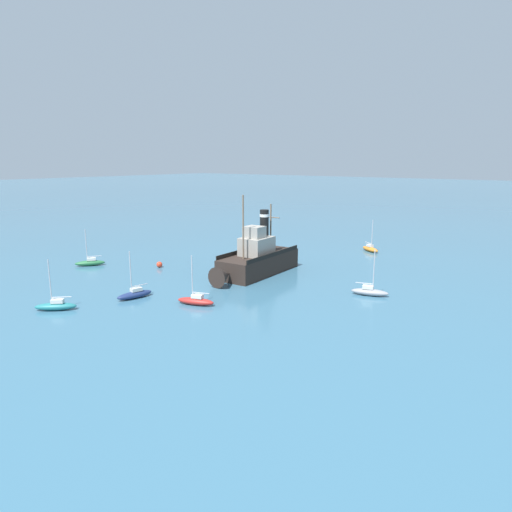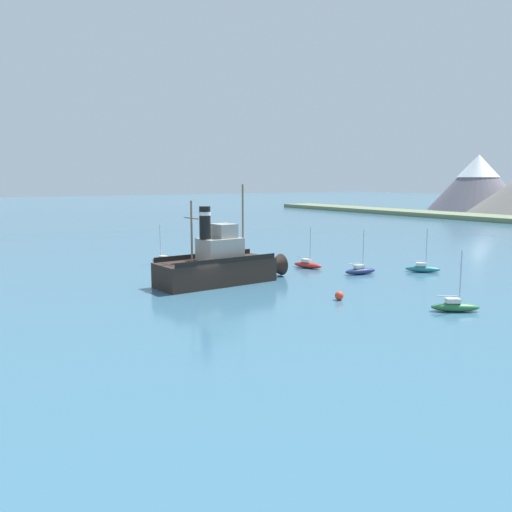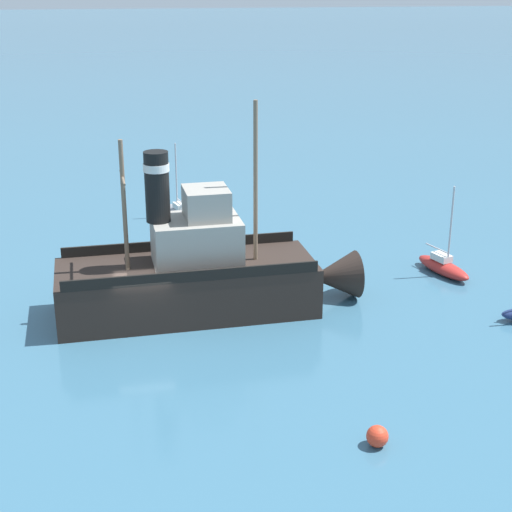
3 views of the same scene
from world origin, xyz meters
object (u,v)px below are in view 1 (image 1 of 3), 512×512
(old_tugboat, at_px, (256,260))
(mooring_buoy, at_px, (159,265))
(sailboat_navy, at_px, (135,294))
(sailboat_red, at_px, (196,301))
(sailboat_grey, at_px, (370,291))
(sailboat_green, at_px, (90,262))
(sailboat_teal, at_px, (56,306))
(sailboat_orange, at_px, (370,249))

(old_tugboat, distance_m, mooring_buoy, 13.26)
(old_tugboat, relative_size, sailboat_navy, 2.98)
(sailboat_red, bearing_deg, sailboat_grey, -132.46)
(sailboat_green, bearing_deg, sailboat_teal, 137.81)
(sailboat_red, height_order, sailboat_green, same)
(old_tugboat, xyz_separation_m, sailboat_red, (-2.74, 13.22, -1.40))
(old_tugboat, height_order, sailboat_red, old_tugboat)
(sailboat_orange, distance_m, sailboat_navy, 38.51)
(sailboat_teal, bearing_deg, sailboat_navy, -111.92)
(sailboat_navy, xyz_separation_m, sailboat_teal, (2.79, 6.92, 0.00))
(sailboat_teal, xyz_separation_m, mooring_buoy, (5.68, -17.46, -0.04))
(sailboat_red, height_order, mooring_buoy, sailboat_red)
(mooring_buoy, bearing_deg, sailboat_grey, -169.63)
(sailboat_navy, bearing_deg, sailboat_teal, 68.08)
(mooring_buoy, bearing_deg, sailboat_red, 150.98)
(sailboat_grey, distance_m, sailboat_red, 17.97)
(sailboat_teal, distance_m, mooring_buoy, 18.36)
(old_tugboat, bearing_deg, sailboat_navy, 76.33)
(old_tugboat, distance_m, sailboat_navy, 15.97)
(sailboat_grey, relative_size, sailboat_navy, 1.00)
(sailboat_green, bearing_deg, old_tugboat, -154.08)
(old_tugboat, height_order, mooring_buoy, old_tugboat)
(sailboat_orange, height_order, sailboat_navy, same)
(sailboat_orange, bearing_deg, sailboat_red, 85.86)
(old_tugboat, xyz_separation_m, sailboat_grey, (-14.88, -0.04, -1.40))
(sailboat_navy, height_order, sailboat_teal, same)
(sailboat_green, xyz_separation_m, mooring_buoy, (-8.11, -4.96, -0.04))
(old_tugboat, bearing_deg, sailboat_orange, -103.53)
(sailboat_grey, relative_size, mooring_buoy, 6.39)
(sailboat_grey, height_order, sailboat_red, same)
(sailboat_red, bearing_deg, mooring_buoy, -29.02)
(sailboat_grey, xyz_separation_m, sailboat_green, (35.21, 9.92, 0.00))
(sailboat_orange, bearing_deg, mooring_buoy, 56.93)
(sailboat_green, height_order, sailboat_teal, same)
(sailboat_grey, height_order, mooring_buoy, sailboat_grey)
(sailboat_orange, relative_size, sailboat_teal, 1.00)
(sailboat_orange, xyz_separation_m, sailboat_navy, (9.04, 37.43, 0.00))
(sailboat_orange, distance_m, mooring_buoy, 32.09)
(old_tugboat, relative_size, sailboat_green, 2.98)
(mooring_buoy, bearing_deg, sailboat_navy, 128.77)
(sailboat_green, bearing_deg, sailboat_grey, -164.26)
(sailboat_red, bearing_deg, sailboat_green, -8.23)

